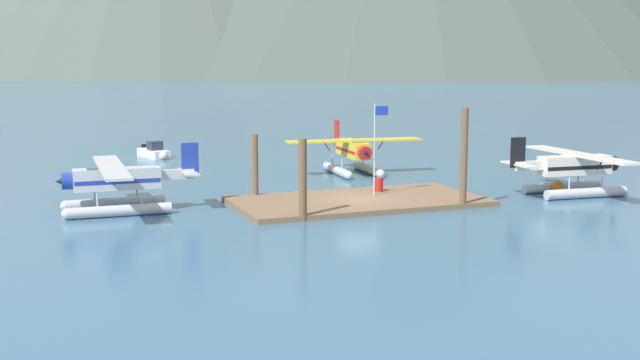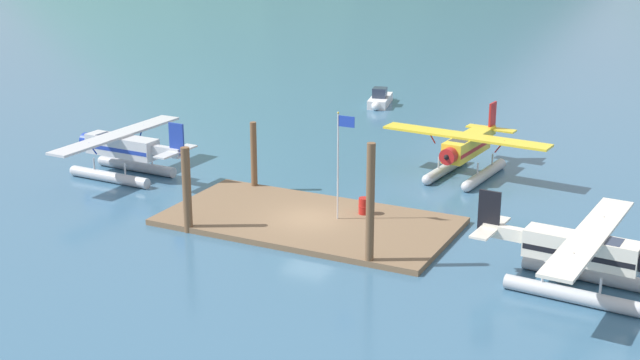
# 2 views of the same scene
# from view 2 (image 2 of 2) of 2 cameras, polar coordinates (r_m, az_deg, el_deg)

# --- Properties ---
(ground_plane) EXTENTS (1200.00, 1200.00, 0.00)m
(ground_plane) POSITION_cam_2_polar(r_m,az_deg,el_deg) (45.52, -0.76, -2.88)
(ground_plane) COLOR #38607F
(dock_platform) EXTENTS (14.99, 7.80, 0.30)m
(dock_platform) POSITION_cam_2_polar(r_m,az_deg,el_deg) (45.47, -0.76, -2.70)
(dock_platform) COLOR brown
(dock_platform) RESTS_ON ground
(piling_near_left) EXTENTS (0.44, 0.44, 4.45)m
(piling_near_left) POSITION_cam_2_polar(r_m,az_deg,el_deg) (44.20, -8.69, -0.66)
(piling_near_left) COLOR brown
(piling_near_left) RESTS_ON ground
(piling_near_right) EXTENTS (0.39, 0.39, 5.86)m
(piling_near_right) POSITION_cam_2_polar(r_m,az_deg,el_deg) (39.36, 3.30, -1.69)
(piling_near_right) COLOR brown
(piling_near_right) RESTS_ON ground
(piling_far_left) EXTENTS (0.37, 0.37, 4.08)m
(piling_far_left) POSITION_cam_2_polar(r_m,az_deg,el_deg) (50.36, -4.34, 1.53)
(piling_far_left) COLOR brown
(piling_far_left) RESTS_ON ground
(flagpole) EXTENTS (0.95, 0.10, 5.68)m
(flagpole) POSITION_cam_2_polar(r_m,az_deg,el_deg) (44.26, 1.33, 1.77)
(flagpole) COLOR silver
(flagpole) RESTS_ON dock_platform
(fuel_drum) EXTENTS (0.62, 0.62, 0.88)m
(fuel_drum) POSITION_cam_2_polar(r_m,az_deg,el_deg) (46.01, 2.89, -1.69)
(fuel_drum) COLOR #AD1E19
(fuel_drum) RESTS_ON dock_platform
(mooring_buoy) EXTENTS (0.84, 0.84, 0.84)m
(mooring_buoy) POSITION_cam_2_polar(r_m,az_deg,el_deg) (40.09, 15.83, -5.84)
(mooring_buoy) COLOR orange
(mooring_buoy) RESTS_ON ground
(seaplane_silver_port_fwd) EXTENTS (7.98, 10.44, 3.84)m
(seaplane_silver_port_fwd) POSITION_cam_2_polar(r_m,az_deg,el_deg) (54.27, -12.79, 1.81)
(seaplane_silver_port_fwd) COLOR #B7BABF
(seaplane_silver_port_fwd) RESTS_ON ground
(seaplane_cream_stbd_aft) EXTENTS (7.97, 10.48, 3.84)m
(seaplane_cream_stbd_aft) POSITION_cam_2_polar(r_m,az_deg,el_deg) (38.82, 16.69, -4.85)
(seaplane_cream_stbd_aft) COLOR #B7BABF
(seaplane_cream_stbd_aft) RESTS_ON ground
(seaplane_yellow_bow_right) EXTENTS (10.48, 7.96, 3.84)m
(seaplane_yellow_bow_right) POSITION_cam_2_polar(r_m,az_deg,el_deg) (53.68, 9.51, 1.84)
(seaplane_yellow_bow_right) COLOR #B7BABF
(seaplane_yellow_bow_right) RESTS_ON ground
(boat_white_open_north) EXTENTS (2.44, 4.81, 1.50)m
(boat_white_open_north) POSITION_cam_2_polar(r_m,az_deg,el_deg) (72.74, 3.93, 5.27)
(boat_white_open_north) COLOR silver
(boat_white_open_north) RESTS_ON ground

